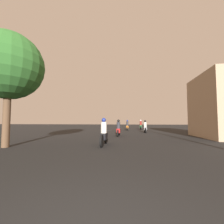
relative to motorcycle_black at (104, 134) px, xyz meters
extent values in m
cylinder|color=black|center=(0.00, 0.70, -0.30)|extent=(0.10, 0.65, 0.65)
cylinder|color=black|center=(0.00, -0.66, -0.30)|extent=(0.10, 0.65, 0.65)
cube|color=black|center=(0.00, 0.02, -0.11)|extent=(0.30, 0.76, 0.36)
cylinder|color=black|center=(0.00, 0.46, 0.17)|extent=(0.60, 0.04, 0.04)
cylinder|color=silver|center=(0.00, -0.05, 0.37)|extent=(0.32, 0.32, 0.61)
sphere|color=navy|center=(0.00, -0.05, 0.80)|extent=(0.24, 0.24, 0.24)
cylinder|color=black|center=(0.37, 6.04, -0.32)|extent=(0.10, 0.60, 0.60)
cylinder|color=black|center=(0.37, 4.62, -0.32)|extent=(0.10, 0.60, 0.60)
cube|color=red|center=(0.37, 5.33, -0.14)|extent=(0.30, 0.77, 0.37)
cylinder|color=black|center=(0.37, 5.80, 0.15)|extent=(0.60, 0.04, 0.04)
cylinder|color=#2D2D33|center=(0.37, 5.26, 0.35)|extent=(0.32, 0.32, 0.60)
sphere|color=black|center=(0.37, 5.26, 0.77)|extent=(0.24, 0.24, 0.24)
cylinder|color=black|center=(3.15, 10.47, -0.30)|extent=(0.10, 0.64, 0.64)
cylinder|color=black|center=(3.15, 9.15, -0.30)|extent=(0.10, 0.64, 0.64)
cube|color=#ADADB2|center=(3.15, 9.81, -0.13)|extent=(0.30, 0.83, 0.33)
cylinder|color=black|center=(3.15, 10.23, 0.13)|extent=(0.60, 0.04, 0.04)
cylinder|color=silver|center=(3.15, 9.72, 0.32)|extent=(0.32, 0.32, 0.58)
sphere|color=black|center=(3.15, 9.72, 0.73)|extent=(0.24, 0.24, 0.24)
cylinder|color=black|center=(0.92, 14.95, -0.33)|extent=(0.10, 0.59, 0.59)
cylinder|color=black|center=(0.92, 13.52, -0.33)|extent=(0.10, 0.59, 0.59)
cube|color=orange|center=(0.92, 14.24, -0.14)|extent=(0.30, 0.91, 0.38)
cylinder|color=black|center=(0.92, 14.70, 0.15)|extent=(0.60, 0.04, 0.04)
cylinder|color=#2D2D33|center=(0.92, 14.14, 0.37)|extent=(0.32, 0.32, 0.63)
sphere|color=navy|center=(0.92, 14.14, 0.80)|extent=(0.24, 0.24, 0.24)
cylinder|color=black|center=(3.05, 17.39, -0.31)|extent=(0.10, 0.62, 0.62)
cylinder|color=black|center=(3.05, 16.12, -0.31)|extent=(0.10, 0.62, 0.62)
cube|color=#1E6B33|center=(3.05, 16.75, -0.13)|extent=(0.30, 0.86, 0.37)
cylinder|color=black|center=(3.05, 17.17, 0.16)|extent=(0.60, 0.04, 0.04)
cylinder|color=maroon|center=(3.05, 16.67, 0.40)|extent=(0.32, 0.32, 0.67)
sphere|color=silver|center=(3.05, 16.67, 0.85)|extent=(0.24, 0.24, 0.24)
cylinder|color=brown|center=(-4.94, -1.31, 0.91)|extent=(0.36, 0.36, 3.05)
sphere|color=#2D6628|center=(-4.94, -1.31, 3.68)|extent=(3.57, 3.57, 3.57)
camera|label=1|loc=(1.55, -8.35, 0.73)|focal=24.00mm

